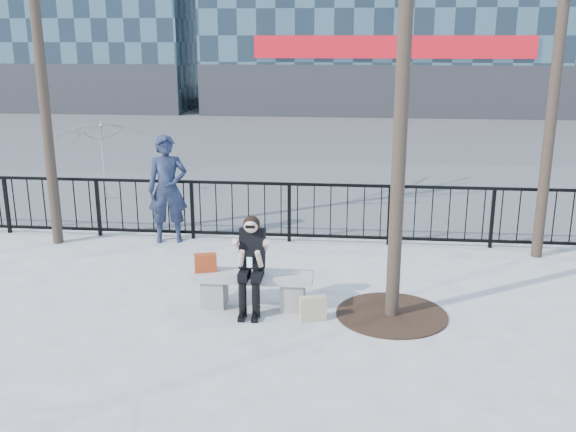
# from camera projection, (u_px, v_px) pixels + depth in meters

# --- Properties ---
(ground) EXTENTS (120.00, 120.00, 0.00)m
(ground) POSITION_uv_depth(u_px,v_px,m) (254.00, 306.00, 8.94)
(ground) COLOR gray
(ground) RESTS_ON ground
(street_surface) EXTENTS (60.00, 23.00, 0.01)m
(street_surface) POSITION_uv_depth(u_px,v_px,m) (317.00, 140.00, 23.32)
(street_surface) COLOR #474747
(street_surface) RESTS_ON ground
(railing) EXTENTS (14.00, 0.06, 1.10)m
(railing) POSITION_uv_depth(u_px,v_px,m) (278.00, 212.00, 11.67)
(railing) COLOR black
(railing) RESTS_ON ground
(tree_grate) EXTENTS (1.50, 1.50, 0.02)m
(tree_grate) POSITION_uv_depth(u_px,v_px,m) (392.00, 314.00, 8.66)
(tree_grate) COLOR black
(tree_grate) RESTS_ON ground
(bench_main) EXTENTS (1.65, 0.46, 0.49)m
(bench_main) POSITION_uv_depth(u_px,v_px,m) (253.00, 286.00, 8.86)
(bench_main) COLOR gray
(bench_main) RESTS_ON ground
(seated_woman) EXTENTS (0.50, 0.64, 1.34)m
(seated_woman) POSITION_uv_depth(u_px,v_px,m) (251.00, 265.00, 8.61)
(seated_woman) COLOR black
(seated_woman) RESTS_ON ground
(handbag) EXTENTS (0.33, 0.22, 0.25)m
(handbag) POSITION_uv_depth(u_px,v_px,m) (205.00, 263.00, 8.86)
(handbag) COLOR #A73514
(handbag) RESTS_ON bench_main
(shopping_bag) EXTENTS (0.37, 0.22, 0.33)m
(shopping_bag) POSITION_uv_depth(u_px,v_px,m) (313.00, 309.00, 8.47)
(shopping_bag) COLOR #CDB791
(shopping_bag) RESTS_ON ground
(standing_man) EXTENTS (0.81, 0.63, 1.96)m
(standing_man) POSITION_uv_depth(u_px,v_px,m) (168.00, 189.00, 11.56)
(standing_man) COLOR black
(standing_man) RESTS_ON ground
(vendor_umbrella) EXTENTS (2.30, 2.33, 1.82)m
(vendor_umbrella) POSITION_uv_depth(u_px,v_px,m) (102.00, 161.00, 14.57)
(vendor_umbrella) COLOR yellow
(vendor_umbrella) RESTS_ON ground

